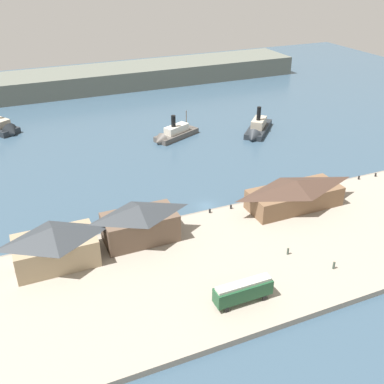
% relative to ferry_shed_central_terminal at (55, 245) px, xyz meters
% --- Properties ---
extents(ground_plane, '(320.00, 320.00, 0.00)m').
position_rel_ferry_shed_central_terminal_xyz_m(ground_plane, '(35.30, 9.96, -5.15)').
color(ground_plane, '#385166').
extents(quay_promenade, '(110.00, 36.00, 1.20)m').
position_rel_ferry_shed_central_terminal_xyz_m(quay_promenade, '(35.30, -12.04, -4.55)').
color(quay_promenade, '#9E9384').
rests_on(quay_promenade, ground).
extents(seawall_edge, '(110.00, 0.80, 1.00)m').
position_rel_ferry_shed_central_terminal_xyz_m(seawall_edge, '(35.30, 6.36, -4.65)').
color(seawall_edge, gray).
rests_on(seawall_edge, ground).
extents(ferry_shed_central_terminal, '(15.03, 9.37, 7.78)m').
position_rel_ferry_shed_central_terminal_xyz_m(ferry_shed_central_terminal, '(0.00, 0.00, 0.00)').
color(ferry_shed_central_terminal, '#998466').
rests_on(ferry_shed_central_terminal, quay_promenade).
extents(ferry_shed_customs_shed, '(14.75, 8.09, 8.00)m').
position_rel_ferry_shed_central_terminal_xyz_m(ferry_shed_customs_shed, '(16.65, 1.16, 0.11)').
color(ferry_shed_customs_shed, brown).
rests_on(ferry_shed_customs_shed, quay_promenade).
extents(ferry_shed_east_terminal, '(21.77, 8.69, 6.56)m').
position_rel_ferry_shed_central_terminal_xyz_m(ferry_shed_east_terminal, '(52.63, 0.08, -0.62)').
color(ferry_shed_east_terminal, brown).
rests_on(ferry_shed_east_terminal, quay_promenade).
extents(street_tram, '(10.11, 2.71, 4.01)m').
position_rel_ferry_shed_central_terminal_xyz_m(street_tram, '(26.60, -23.08, -1.58)').
color(street_tram, '#1E4C2D').
rests_on(street_tram, quay_promenade).
extents(pedestrian_standing_center, '(0.43, 0.43, 1.72)m').
position_rel_ferry_shed_central_terminal_xyz_m(pedestrian_standing_center, '(46.24, -21.96, -3.17)').
color(pedestrian_standing_center, '#3D4C42').
rests_on(pedestrian_standing_center, quay_promenade).
extents(pedestrian_walking_west, '(0.40, 0.40, 1.62)m').
position_rel_ferry_shed_central_terminal_xyz_m(pedestrian_walking_west, '(41.02, -14.90, -3.21)').
color(pedestrian_walking_west, '#3D4C42').
rests_on(pedestrian_walking_west, quay_promenade).
extents(mooring_post_west, '(0.44, 0.44, 0.90)m').
position_rel_ferry_shed_central_terminal_xyz_m(mooring_post_west, '(33.90, 5.07, -3.50)').
color(mooring_post_west, black).
rests_on(mooring_post_west, quay_promenade).
extents(mooring_post_center_east, '(0.44, 0.44, 0.90)m').
position_rel_ferry_shed_central_terminal_xyz_m(mooring_post_center_east, '(39.07, 4.82, -3.50)').
color(mooring_post_center_east, black).
rests_on(mooring_post_center_east, quay_promenade).
extents(mooring_post_center_west, '(0.44, 0.44, 0.90)m').
position_rel_ferry_shed_central_terminal_xyz_m(mooring_post_center_west, '(75.85, 5.02, -3.50)').
color(mooring_post_center_west, black).
rests_on(mooring_post_center_west, quay_promenade).
extents(mooring_post_east, '(0.44, 0.44, 0.90)m').
position_rel_ferry_shed_central_terminal_xyz_m(mooring_post_east, '(80.95, 4.60, -3.50)').
color(mooring_post_east, black).
rests_on(mooring_post_east, quay_promenade).
extents(ferry_approaching_west, '(16.68, 17.42, 10.43)m').
position_rel_ferry_shed_central_terminal_xyz_m(ferry_approaching_west, '(70.06, 45.77, -3.65)').
color(ferry_approaching_west, '#23282D').
rests_on(ferry_approaching_west, ground).
extents(ferry_outer_harbor, '(17.34, 11.62, 9.19)m').
position_rel_ferry_shed_central_terminal_xyz_m(ferry_outer_harbor, '(43.41, 52.57, -3.74)').
color(ferry_outer_harbor, '#514C47').
rests_on(ferry_outer_harbor, ground).
extents(ferry_moored_west, '(13.78, 16.95, 10.50)m').
position_rel_ferry_shed_central_terminal_xyz_m(ferry_moored_west, '(-5.77, 80.27, -3.56)').
color(ferry_moored_west, '#23282D').
rests_on(ferry_moored_west, ground).
extents(far_headland, '(180.00, 24.00, 8.00)m').
position_rel_ferry_shed_central_terminal_xyz_m(far_headland, '(35.30, 119.96, -1.15)').
color(far_headland, '#60665B').
rests_on(far_headland, ground).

